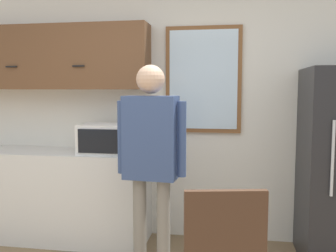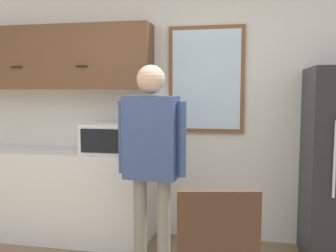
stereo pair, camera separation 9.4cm
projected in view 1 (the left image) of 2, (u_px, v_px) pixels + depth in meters
back_wall at (169, 107)px, 3.86m from camera, size 6.00×0.06×2.70m
counter at (50, 194)px, 3.83m from camera, size 2.02×0.57×0.91m
upper_cabinets at (52, 58)px, 3.83m from camera, size 2.02×0.32×0.64m
microwave at (110, 139)px, 3.61m from camera, size 0.56×0.38×0.29m
person at (151, 149)px, 3.01m from camera, size 0.57×0.26×1.72m
window at (203, 80)px, 3.73m from camera, size 0.75×0.05×1.06m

